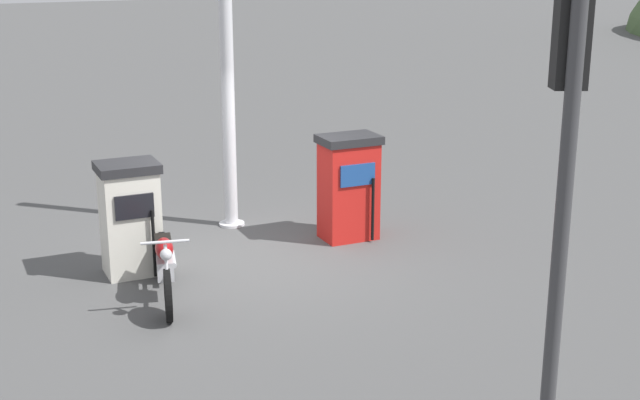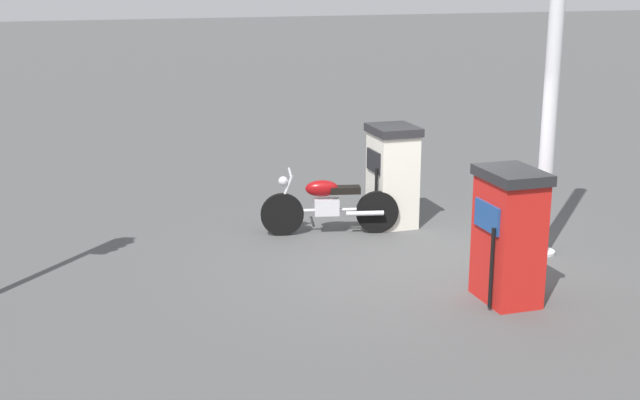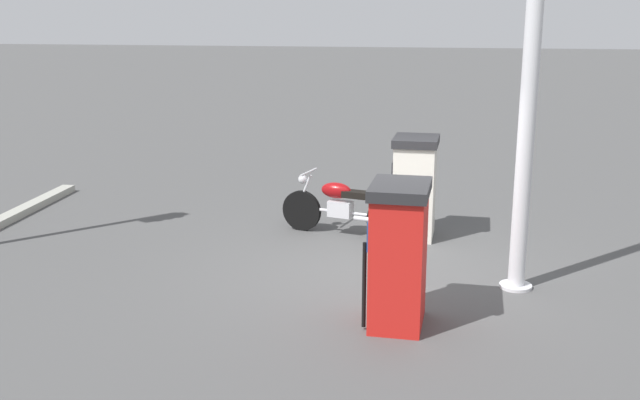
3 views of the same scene
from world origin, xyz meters
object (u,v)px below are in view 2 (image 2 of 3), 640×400
at_px(fuel_pump_near, 392,175).
at_px(fuel_pump_far, 508,235).
at_px(motorcycle_near_pump, 328,204).
at_px(canopy_support_pole, 552,86).

xyz_separation_m(fuel_pump_near, fuel_pump_far, (-0.00, 3.28, 0.03)).
relative_size(motorcycle_near_pump, canopy_support_pole, 0.42).
bearing_deg(motorcycle_near_pump, fuel_pump_near, -172.93).
bearing_deg(canopy_support_pole, motorcycle_near_pump, -36.27).
xyz_separation_m(fuel_pump_near, canopy_support_pole, (-1.37, 1.93, 1.52)).
xyz_separation_m(fuel_pump_far, canopy_support_pole, (-1.37, -1.35, 1.50)).
distance_m(fuel_pump_far, canopy_support_pole, 2.44).
bearing_deg(fuel_pump_far, canopy_support_pole, -135.41).
distance_m(fuel_pump_near, motorcycle_near_pump, 1.13).
relative_size(fuel_pump_near, fuel_pump_far, 0.97).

